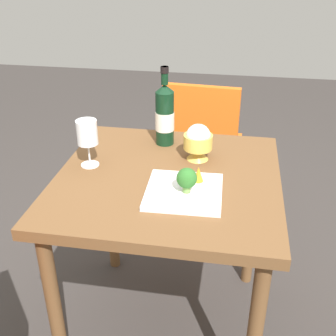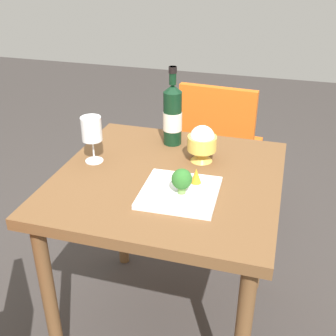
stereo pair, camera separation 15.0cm
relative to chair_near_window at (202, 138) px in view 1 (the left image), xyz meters
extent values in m
plane|color=#383330|center=(0.83, -0.05, -0.53)|extent=(8.00, 8.00, 0.00)
cube|color=brown|center=(0.83, -0.05, 0.20)|extent=(0.80, 0.80, 0.04)
cylinder|color=brown|center=(0.50, -0.38, -0.17)|extent=(0.05, 0.05, 0.71)
cylinder|color=brown|center=(1.17, -0.38, -0.17)|extent=(0.05, 0.05, 0.71)
cylinder|color=brown|center=(0.50, 0.29, -0.17)|extent=(0.05, 0.05, 0.71)
cube|color=orange|center=(-0.10, 0.01, -0.09)|extent=(0.43, 0.43, 0.02)
cube|color=orange|center=(0.08, -0.01, 0.12)|extent=(0.07, 0.40, 0.40)
cylinder|color=black|center=(-0.29, -0.15, -0.31)|extent=(0.03, 0.03, 0.43)
cylinder|color=black|center=(-0.26, 0.19, -0.31)|extent=(0.03, 0.03, 0.43)
cylinder|color=black|center=(0.05, -0.17, -0.31)|extent=(0.03, 0.03, 0.43)
cylinder|color=black|center=(0.08, 0.16, -0.31)|extent=(0.03, 0.03, 0.43)
cylinder|color=black|center=(0.57, -0.11, 0.33)|extent=(0.07, 0.08, 0.22)
cone|color=black|center=(0.57, -0.11, 0.46)|extent=(0.07, 0.08, 0.03)
cylinder|color=black|center=(0.57, -0.11, 0.51)|extent=(0.03, 0.03, 0.07)
cylinder|color=black|center=(0.57, -0.11, 0.53)|extent=(0.03, 0.03, 0.02)
cylinder|color=silver|center=(0.57, -0.11, 0.32)|extent=(0.08, 0.08, 0.08)
cylinder|color=white|center=(0.81, -0.35, 0.22)|extent=(0.07, 0.07, 0.00)
cylinder|color=white|center=(0.81, -0.35, 0.27)|extent=(0.01, 0.01, 0.08)
cylinder|color=white|center=(0.81, -0.35, 0.35)|extent=(0.08, 0.08, 0.09)
cone|color=gold|center=(0.69, 0.04, 0.24)|extent=(0.08, 0.08, 0.04)
cylinder|color=gold|center=(0.69, 0.04, 0.29)|extent=(0.11, 0.11, 0.05)
sphere|color=white|center=(0.69, 0.04, 0.32)|extent=(0.09, 0.09, 0.09)
cube|color=white|center=(0.95, 0.03, 0.23)|extent=(0.26, 0.26, 0.02)
cylinder|color=#729E4C|center=(0.96, 0.04, 0.25)|extent=(0.03, 0.03, 0.03)
sphere|color=#2D6B28|center=(0.96, 0.04, 0.29)|extent=(0.07, 0.07, 0.07)
cone|color=orange|center=(0.88, 0.07, 0.26)|extent=(0.04, 0.04, 0.05)
camera|label=1|loc=(2.14, 0.17, 0.96)|focal=45.35mm
camera|label=2|loc=(2.11, 0.32, 0.96)|focal=45.35mm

